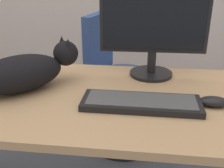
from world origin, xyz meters
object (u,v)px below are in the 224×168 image
Objects in this scene: keyboard at (141,103)px; office_chair at (117,91)px; monitor at (154,28)px; computer_mouse at (214,102)px; cat at (25,72)px.

office_chair is at bearing 101.87° from keyboard.
monitor is 0.42m from computer_mouse.
computer_mouse is at bearing -51.50° from monitor.
cat is at bearing -155.93° from monitor.
computer_mouse is (0.27, 0.03, 0.00)m from keyboard.
computer_mouse is (0.75, -0.06, -0.06)m from cat.
office_chair is 1.98× the size of cat.
monitor is 4.37× the size of computer_mouse.
monitor is at bearing -67.60° from office_chair.
cat reaches higher than computer_mouse.
keyboard is 0.49m from cat.
monitor is 1.09× the size of keyboard.
monitor reaches higher than computer_mouse.
cat is 4.31× the size of computer_mouse.
office_chair is 0.80m from monitor.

